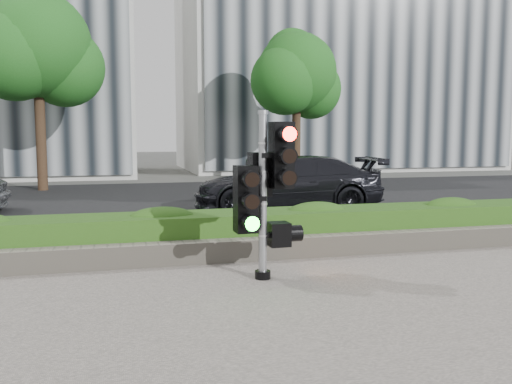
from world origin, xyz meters
TOP-DOWN VIEW (x-y plane):
  - ground at (0.00, 0.00)m, footprint 120.00×120.00m
  - sidewalk at (0.00, -2.50)m, footprint 16.00×11.00m
  - road at (0.00, 10.00)m, footprint 60.00×13.00m
  - curb at (0.00, 3.15)m, footprint 60.00×0.25m
  - stone_wall at (0.00, 1.90)m, footprint 12.00×0.32m
  - hedge at (0.00, 2.55)m, footprint 12.00×1.00m
  - building_right at (11.00, 25.00)m, footprint 18.00×10.00m
  - tree_left at (-4.52, 14.56)m, footprint 4.61×4.03m
  - tree_right at (5.48, 15.55)m, footprint 4.10×3.58m
  - traffic_signal at (0.05, 0.79)m, footprint 0.80×0.59m
  - car_dark at (2.49, 7.28)m, footprint 5.12×2.43m

SIDE VIEW (x-z plane):
  - ground at x=0.00m, z-range 0.00..0.00m
  - road at x=0.00m, z-range 0.00..0.02m
  - sidewalk at x=0.00m, z-range 0.00..0.03m
  - curb at x=0.00m, z-range 0.00..0.12m
  - stone_wall at x=0.00m, z-range 0.03..0.37m
  - hedge at x=0.00m, z-range 0.03..0.71m
  - car_dark at x=2.49m, z-range 0.02..1.46m
  - traffic_signal at x=0.05m, z-range 0.15..2.47m
  - tree_right at x=5.48m, z-range 1.22..7.75m
  - tree_left at x=-4.52m, z-range 1.37..8.72m
  - building_right at x=11.00m, z-range 0.00..12.00m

